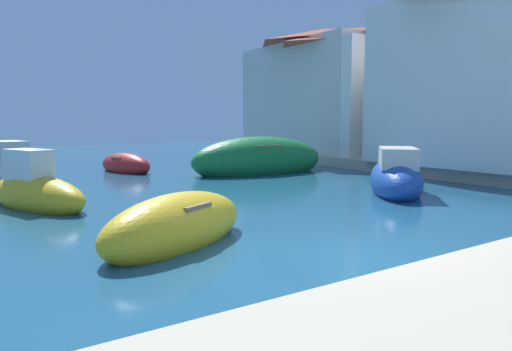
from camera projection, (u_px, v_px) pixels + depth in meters
The scene contains 11 objects.
ground at pixel (336, 254), 7.64m from camera, with size 80.00×80.00×0.00m, color #1E5170.
quay_promenade at pixel (498, 215), 9.63m from camera, with size 44.00×32.00×0.50m.
moored_boat_0 at pixel (36, 192), 11.82m from camera, with size 2.60×4.15×1.77m.
moored_boat_1 at pixel (177, 226), 8.25m from camera, with size 3.75×2.80×1.22m.
moored_boat_2 at pixel (259, 160), 19.66m from camera, with size 6.46×2.52×2.06m.
moored_boat_4 at pixel (8, 169), 16.96m from camera, with size 2.05×4.07×1.78m.
moored_boat_8 at pixel (396, 178), 14.20m from camera, with size 4.17×4.15×1.77m.
moored_boat_9 at pixel (126, 165), 20.14m from camera, with size 2.07×3.56×1.10m.
waterfront_building_main at pixel (482, 67), 18.59m from camera, with size 7.09×7.14×7.86m.
waterfront_building_annex at pixel (340, 91), 25.67m from camera, with size 5.70×7.64×6.86m.
waterfront_building_far at pixel (321, 90), 27.02m from camera, with size 5.74×9.69×7.20m.
Camera 1 is at (-5.18, -5.49, 2.25)m, focal length 31.48 mm.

